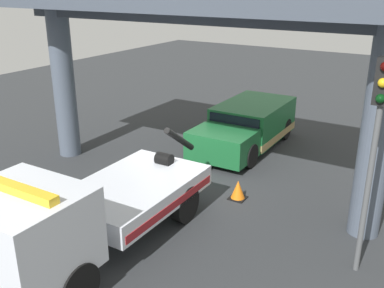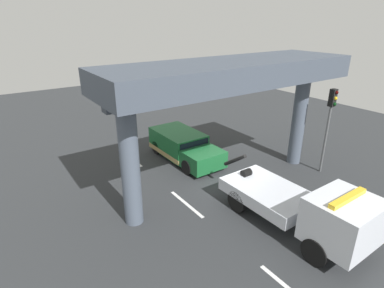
# 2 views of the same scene
# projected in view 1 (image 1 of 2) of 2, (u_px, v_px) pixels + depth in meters

# --- Properties ---
(ground_plane) EXTENTS (60.00, 40.00, 0.10)m
(ground_plane) POSITION_uv_depth(u_px,v_px,m) (187.00, 189.00, 13.60)
(ground_plane) COLOR #2D3033
(lane_stripe_west) EXTENTS (2.60, 0.16, 0.01)m
(lane_stripe_west) POSITION_uv_depth(u_px,v_px,m) (209.00, 123.00, 19.67)
(lane_stripe_west) COLOR silver
(lane_stripe_west) RESTS_ON ground
(lane_stripe_mid) EXTENTS (2.60, 0.16, 0.01)m
(lane_stripe_mid) POSITION_uv_depth(u_px,v_px,m) (121.00, 169.00, 14.88)
(lane_stripe_mid) COLOR silver
(lane_stripe_mid) RESTS_ON ground
(tow_truck_white) EXTENTS (7.26, 2.46, 2.46)m
(tow_truck_white) POSITION_uv_depth(u_px,v_px,m) (78.00, 214.00, 9.64)
(tow_truck_white) COLOR silver
(tow_truck_white) RESTS_ON ground
(towed_van_green) EXTENTS (5.22, 2.26, 1.58)m
(towed_van_green) POSITION_uv_depth(u_px,v_px,m) (247.00, 126.00, 16.76)
(towed_van_green) COLOR #195B2D
(towed_van_green) RESTS_ON ground
(overpass_structure) EXTENTS (3.60, 12.31, 6.26)m
(overpass_structure) POSITION_uv_depth(u_px,v_px,m) (189.00, 5.00, 11.86)
(overpass_structure) COLOR #4C5666
(overpass_structure) RESTS_ON ground
(traffic_light_near) EXTENTS (0.39, 0.32, 4.65)m
(traffic_light_near) POSITION_uv_depth(u_px,v_px,m) (378.00, 123.00, 8.56)
(traffic_light_near) COLOR #515456
(traffic_light_near) RESTS_ON ground
(traffic_cone_orange) EXTENTS (0.48, 0.48, 0.57)m
(traffic_cone_orange) POSITION_uv_depth(u_px,v_px,m) (238.00, 190.00, 12.81)
(traffic_cone_orange) COLOR orange
(traffic_cone_orange) RESTS_ON ground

